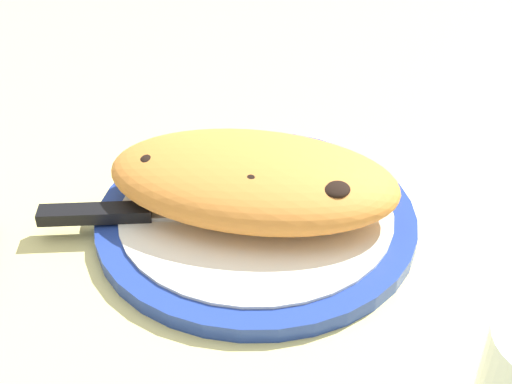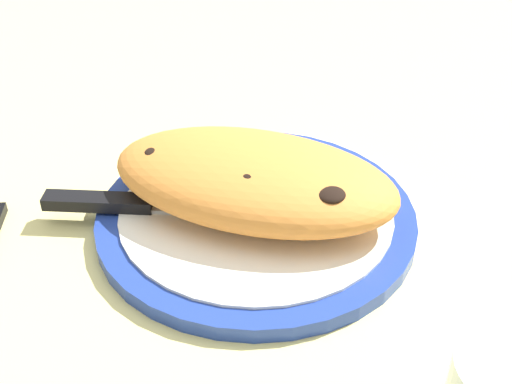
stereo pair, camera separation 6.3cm
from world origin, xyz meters
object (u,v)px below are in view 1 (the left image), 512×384
Objects in this scene: plate at (256,217)px; knife at (129,213)px; calzone at (253,179)px; fork at (263,162)px.

plate is 1.40× the size of knife.
plate is at bearing 139.95° from calzone.
knife reaches higher than plate.
knife is (6.91, 13.79, 0.30)cm from fork.
fork is 0.76× the size of knife.
plate is 7.94cm from fork.
calzone reaches higher than knife.
fork is (2.91, -7.30, 1.14)cm from plate.
calzone is 1.83× the size of fork.
calzone is (0.60, -0.51, 3.91)cm from plate.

